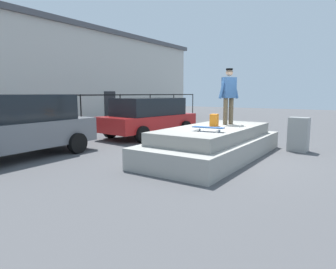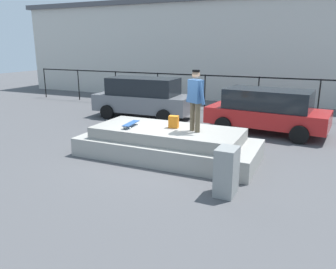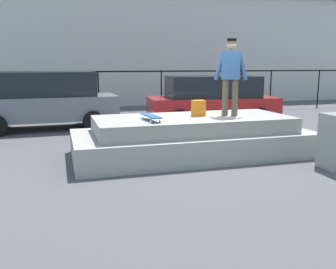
{
  "view_description": "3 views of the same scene",
  "coord_description": "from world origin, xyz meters",
  "px_view_note": "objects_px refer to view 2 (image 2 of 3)",
  "views": [
    {
      "loc": [
        -7.89,
        -3.51,
        1.86
      ],
      "look_at": [
        -0.46,
        1.53,
        0.61
      ],
      "focal_mm": 31.67,
      "sensor_mm": 36.0,
      "label": 1
    },
    {
      "loc": [
        4.0,
        -8.61,
        3.3
      ],
      "look_at": [
        -0.24,
        0.74,
        0.52
      ],
      "focal_mm": 35.86,
      "sensor_mm": 36.0,
      "label": 2
    },
    {
      "loc": [
        -2.91,
        -7.53,
        2.04
      ],
      "look_at": [
        -0.35,
        1.03,
        0.35
      ],
      "focal_mm": 39.21,
      "sensor_mm": 36.0,
      "label": 3
    }
  ],
  "objects_px": {
    "car_grey_hatchback_near": "(143,97)",
    "skateboarder": "(195,97)",
    "skateboard": "(131,123)",
    "utility_box": "(226,172)",
    "backpack": "(174,122)",
    "car_red_hatchback_mid": "(267,110)"
  },
  "relations": [
    {
      "from": "skateboard",
      "to": "backpack",
      "type": "relative_size",
      "value": 2.32
    },
    {
      "from": "skateboarder",
      "to": "car_red_hatchback_mid",
      "type": "bearing_deg",
      "value": 71.85
    },
    {
      "from": "backpack",
      "to": "car_red_hatchback_mid",
      "type": "relative_size",
      "value": 0.08
    },
    {
      "from": "skateboard",
      "to": "car_red_hatchback_mid",
      "type": "relative_size",
      "value": 0.18
    },
    {
      "from": "skateboarder",
      "to": "backpack",
      "type": "height_order",
      "value": "skateboarder"
    },
    {
      "from": "skateboarder",
      "to": "skateboard",
      "type": "bearing_deg",
      "value": -172.05
    },
    {
      "from": "skateboarder",
      "to": "skateboard",
      "type": "height_order",
      "value": "skateboarder"
    },
    {
      "from": "backpack",
      "to": "car_red_hatchback_mid",
      "type": "distance_m",
      "value": 4.59
    },
    {
      "from": "car_grey_hatchback_near",
      "to": "car_red_hatchback_mid",
      "type": "distance_m",
      "value": 5.61
    },
    {
      "from": "car_red_hatchback_mid",
      "to": "car_grey_hatchback_near",
      "type": "bearing_deg",
      "value": 175.22
    },
    {
      "from": "skateboarder",
      "to": "backpack",
      "type": "relative_size",
      "value": 4.76
    },
    {
      "from": "utility_box",
      "to": "car_grey_hatchback_near",
      "type": "bearing_deg",
      "value": 132.62
    },
    {
      "from": "skateboarder",
      "to": "backpack",
      "type": "distance_m",
      "value": 1.1
    },
    {
      "from": "skateboarder",
      "to": "utility_box",
      "type": "bearing_deg",
      "value": -52.11
    },
    {
      "from": "skateboarder",
      "to": "utility_box",
      "type": "relative_size",
      "value": 1.57
    },
    {
      "from": "car_red_hatchback_mid",
      "to": "utility_box",
      "type": "relative_size",
      "value": 4.17
    },
    {
      "from": "backpack",
      "to": "car_grey_hatchback_near",
      "type": "relative_size",
      "value": 0.08
    },
    {
      "from": "car_grey_hatchback_near",
      "to": "skateboarder",
      "type": "bearing_deg",
      "value": -48.08
    },
    {
      "from": "skateboard",
      "to": "utility_box",
      "type": "xyz_separation_m",
      "value": [
        3.37,
        -1.56,
        -0.44
      ]
    },
    {
      "from": "backpack",
      "to": "car_grey_hatchback_near",
      "type": "height_order",
      "value": "car_grey_hatchback_near"
    },
    {
      "from": "car_grey_hatchback_near",
      "to": "utility_box",
      "type": "height_order",
      "value": "car_grey_hatchback_near"
    },
    {
      "from": "skateboard",
      "to": "car_red_hatchback_mid",
      "type": "distance_m",
      "value": 5.58
    }
  ]
}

